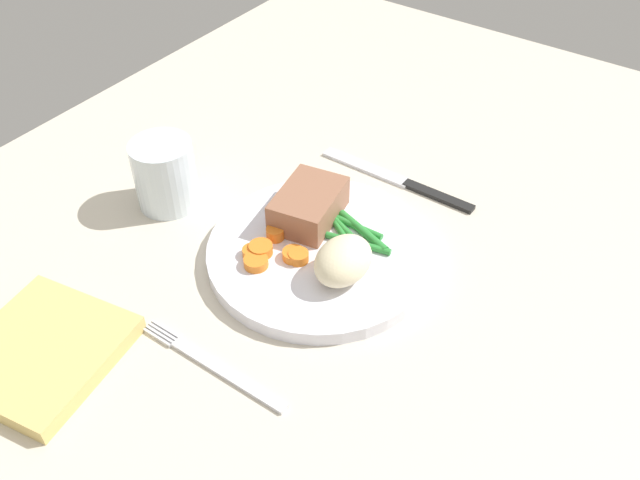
# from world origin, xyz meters

# --- Properties ---
(dining_table) EXTENTS (1.20, 0.90, 0.02)m
(dining_table) POSITION_xyz_m (0.00, 0.00, 0.01)
(dining_table) COLOR beige
(dining_table) RESTS_ON ground
(dinner_plate) EXTENTS (0.24, 0.24, 0.02)m
(dinner_plate) POSITION_xyz_m (-0.01, -0.01, 0.03)
(dinner_plate) COLOR white
(dinner_plate) RESTS_ON dining_table
(meat_portion) EXTENTS (0.10, 0.08, 0.04)m
(meat_portion) POSITION_xyz_m (0.02, 0.03, 0.05)
(meat_portion) COLOR #936047
(meat_portion) RESTS_ON dinner_plate
(mashed_potatoes) EXTENTS (0.07, 0.05, 0.04)m
(mashed_potatoes) POSITION_xyz_m (-0.03, -0.05, 0.06)
(mashed_potatoes) COLOR beige
(mashed_potatoes) RESTS_ON dinner_plate
(carrot_slices) EXTENTS (0.07, 0.06, 0.01)m
(carrot_slices) POSITION_xyz_m (-0.05, 0.03, 0.04)
(carrot_slices) COLOR orange
(carrot_slices) RESTS_ON dinner_plate
(green_beans) EXTENTS (0.06, 0.10, 0.01)m
(green_beans) POSITION_xyz_m (0.03, -0.03, 0.04)
(green_beans) COLOR #2D8C38
(green_beans) RESTS_ON dinner_plate
(fork) EXTENTS (0.01, 0.17, 0.00)m
(fork) POSITION_xyz_m (-0.18, -0.01, 0.02)
(fork) COLOR silver
(fork) RESTS_ON dining_table
(knife) EXTENTS (0.02, 0.21, 0.01)m
(knife) POSITION_xyz_m (0.15, -0.01, 0.02)
(knife) COLOR black
(knife) RESTS_ON dining_table
(water_glass) EXTENTS (0.07, 0.07, 0.08)m
(water_glass) POSITION_xyz_m (-0.03, 0.19, 0.05)
(water_glass) COLOR silver
(water_glass) RESTS_ON dining_table
(napkin) EXTENTS (0.16, 0.15, 0.02)m
(napkin) POSITION_xyz_m (-0.26, 0.13, 0.03)
(napkin) COLOR #DBBC6B
(napkin) RESTS_ON dining_table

